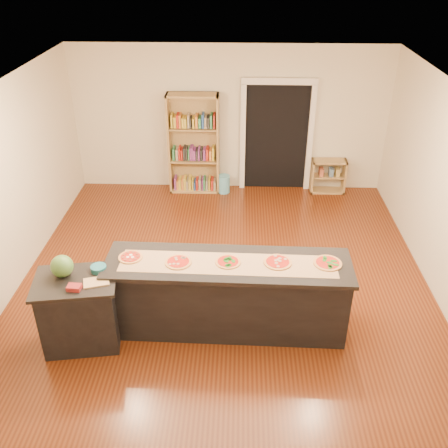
{
  "coord_description": "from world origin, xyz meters",
  "views": [
    {
      "loc": [
        0.21,
        -5.74,
        4.45
      ],
      "look_at": [
        0.0,
        0.2,
        1.0
      ],
      "focal_mm": 40.0,
      "sensor_mm": 36.0,
      "label": 1
    }
  ],
  "objects_px": {
    "bookshelf": "(194,144)",
    "low_shelf": "(328,176)",
    "kitchen_island": "(228,295)",
    "side_counter": "(80,311)",
    "waste_bin": "(224,184)",
    "watermelon": "(62,266)"
  },
  "relations": [
    {
      "from": "side_counter",
      "to": "bookshelf",
      "type": "bearing_deg",
      "value": 67.7
    },
    {
      "from": "waste_bin",
      "to": "watermelon",
      "type": "height_order",
      "value": "watermelon"
    },
    {
      "from": "waste_bin",
      "to": "kitchen_island",
      "type": "bearing_deg",
      "value": -87.17
    },
    {
      "from": "side_counter",
      "to": "watermelon",
      "type": "height_order",
      "value": "watermelon"
    },
    {
      "from": "side_counter",
      "to": "bookshelf",
      "type": "xyz_separation_m",
      "value": [
        1.02,
        4.36,
        0.49
      ]
    },
    {
      "from": "bookshelf",
      "to": "watermelon",
      "type": "distance_m",
      "value": 4.44
    },
    {
      "from": "waste_bin",
      "to": "watermelon",
      "type": "relative_size",
      "value": 1.33
    },
    {
      "from": "kitchen_island",
      "to": "side_counter",
      "type": "height_order",
      "value": "kitchen_island"
    },
    {
      "from": "kitchen_island",
      "to": "low_shelf",
      "type": "height_order",
      "value": "kitchen_island"
    },
    {
      "from": "side_counter",
      "to": "waste_bin",
      "type": "xyz_separation_m",
      "value": [
        1.6,
        4.28,
        -0.3
      ]
    },
    {
      "from": "low_shelf",
      "to": "watermelon",
      "type": "xyz_separation_m",
      "value": [
        -3.81,
        -4.31,
        0.75
      ]
    },
    {
      "from": "kitchen_island",
      "to": "low_shelf",
      "type": "xyz_separation_m",
      "value": [
        1.87,
        4.03,
        -0.17
      ]
    },
    {
      "from": "kitchen_island",
      "to": "low_shelf",
      "type": "distance_m",
      "value": 4.45
    },
    {
      "from": "bookshelf",
      "to": "low_shelf",
      "type": "bearing_deg",
      "value": 0.63
    },
    {
      "from": "side_counter",
      "to": "waste_bin",
      "type": "height_order",
      "value": "side_counter"
    },
    {
      "from": "low_shelf",
      "to": "waste_bin",
      "type": "xyz_separation_m",
      "value": [
        -2.06,
        -0.1,
        -0.16
      ]
    },
    {
      "from": "kitchen_island",
      "to": "waste_bin",
      "type": "xyz_separation_m",
      "value": [
        -0.19,
        3.93,
        -0.32
      ]
    },
    {
      "from": "kitchen_island",
      "to": "waste_bin",
      "type": "relative_size",
      "value": 8.52
    },
    {
      "from": "low_shelf",
      "to": "kitchen_island",
      "type": "bearing_deg",
      "value": -114.83
    },
    {
      "from": "bookshelf",
      "to": "low_shelf",
      "type": "height_order",
      "value": "bookshelf"
    },
    {
      "from": "waste_bin",
      "to": "bookshelf",
      "type": "bearing_deg",
      "value": 172.63
    },
    {
      "from": "side_counter",
      "to": "watermelon",
      "type": "distance_m",
      "value": 0.63
    }
  ]
}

